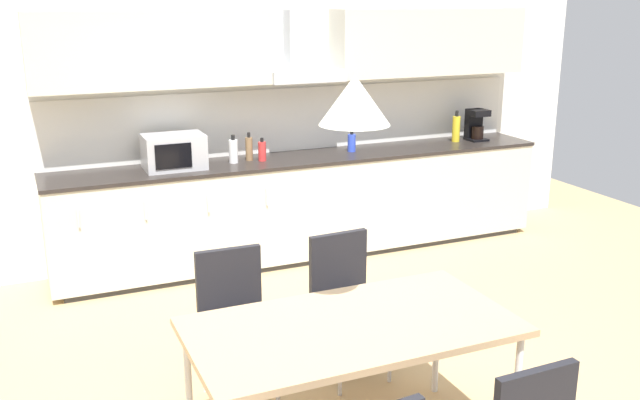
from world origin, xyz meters
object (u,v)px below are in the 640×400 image
Objects in this scene: bottle_white at (233,151)px; chair_far_left at (234,310)px; bottle_yellow at (456,128)px; dining_table at (352,332)px; coffee_maker at (476,125)px; microwave at (174,152)px; bottle_red at (262,151)px; bottle_brown at (249,148)px; pendant_lamp at (355,100)px; bottle_blue at (352,143)px; chair_far_right at (346,291)px.

bottle_white is 2.17m from chair_far_left.
bottle_yellow is 0.19× the size of dining_table.
microwave is at bearing -179.49° from coffee_maker.
bottle_brown reaches higher than bottle_red.
coffee_maker reaches higher than bottle_white.
coffee_maker reaches higher than bottle_yellow.
coffee_maker is 1.27× the size of bottle_white.
bottle_brown is 2.91m from dining_table.
pendant_lamp reaches higher than bottle_red.
pendant_lamp is at bearing -133.66° from coffee_maker.
coffee_maker is 1.58× the size of bottle_blue.
bottle_white is at bearing -165.87° from bottle_brown.
dining_table is 4.92× the size of pendant_lamp.
pendant_lamp is (-1.38, -2.84, 0.82)m from bottle_blue.
bottle_white is 1.20× the size of bottle_red.
bottle_white is at bearing 1.16° from microwave.
bottle_brown is at bearing 14.13° from bottle_white.
bottle_red is at bearing -177.40° from bottle_blue.
bottle_blue is 0.79× the size of bottle_brown.
bottle_blue is 0.22× the size of chair_far_right.
chair_far_right is (-1.03, -2.04, -0.46)m from bottle_blue.
coffee_maker is 2.19m from bottle_red.
chair_far_left is (-0.87, -2.00, -0.46)m from bottle_red.
pendant_lamp is at bearing -100.47° from bottle_red.
bottle_blue is 0.86m from bottle_red.
bottle_red reaches higher than dining_table.
bottle_blue is 2.71m from chair_far_left.
bottle_red is at bearing -5.76° from bottle_white.
microwave is 1.61m from bottle_blue.
pendant_lamp is (0.23, -2.81, 0.76)m from microwave.
bottle_brown reaches higher than chair_far_left.
bottle_brown reaches higher than bottle_white.
bottle_white is 0.99× the size of bottle_brown.
chair_far_right is at bearing -0.01° from chair_far_left.
microwave is 0.65m from bottle_brown.
coffee_maker is 1.52× the size of bottle_red.
microwave is 0.55× the size of chair_far_left.
bottle_brown is 0.28× the size of chair_far_right.
coffee_maker reaches higher than bottle_blue.
coffee_maker is 3.72m from chair_far_left.
coffee_maker is at bearing -2.78° from bottle_yellow.
microwave reaches higher than chair_far_right.
bottle_brown is at bearing 88.01° from chair_far_right.
bottle_yellow reaches higher than bottle_red.
pendant_lamp is (-0.35, -0.80, 1.28)m from chair_far_right.
coffee_maker is at bearing 1.07° from bottle_red.
coffee_maker is 1.01× the size of bottle_yellow.
chair_far_right is (0.08, -2.02, -0.48)m from bottle_white.
bottle_blue is at bearing 0.75° from bottle_white.
coffee_maker is 0.94× the size of pendant_lamp.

